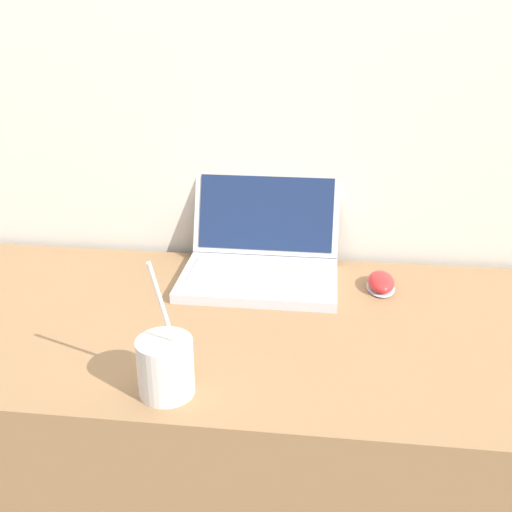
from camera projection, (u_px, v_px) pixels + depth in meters
wall_back at (260, 10)px, 1.18m from camera, size 7.00×0.04×2.50m
desk at (240, 478)px, 1.22m from camera, size 1.50×0.59×0.74m
laptop at (262, 249)px, 1.24m from camera, size 0.31×0.30×0.23m
drink_cup at (165, 365)px, 0.86m from camera, size 0.08×0.08×0.22m
computer_mouse at (381, 283)px, 1.19m from camera, size 0.06×0.09×0.03m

